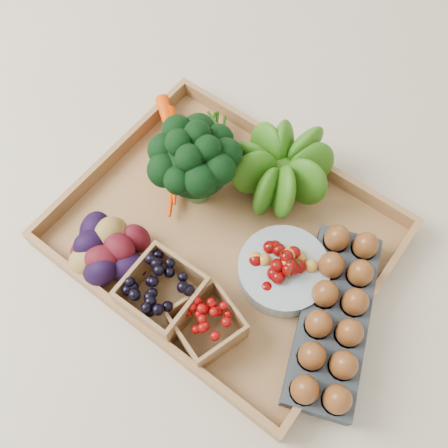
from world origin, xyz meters
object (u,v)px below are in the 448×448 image
Objects in this scene: tray at (224,237)px; egg_carton at (333,318)px; broccoli at (196,175)px; cherry_bowl at (283,271)px.

egg_carton is at bearing -4.52° from tray.
broccoli reaches higher than egg_carton.
tray is 1.78× the size of egg_carton.
tray is at bearing 179.68° from cherry_bowl.
broccoli is 0.34m from egg_carton.
tray is at bearing -23.50° from broccoli.
tray is 0.12m from broccoli.
cherry_bowl is (0.13, -0.00, 0.03)m from tray.
broccoli is 0.52× the size of egg_carton.
cherry_bowl is 0.50× the size of egg_carton.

